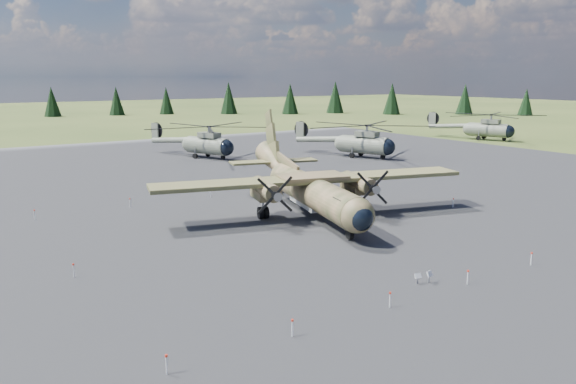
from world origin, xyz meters
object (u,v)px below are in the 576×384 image
helicopter_near (207,135)px  helicopter_mid (364,134)px  helicopter_far (488,122)px  transport_plane (308,185)px

helicopter_near → helicopter_mid: 22.76m
helicopter_mid → helicopter_far: size_ratio=1.01×
helicopter_mid → helicopter_far: (34.74, 5.13, -0.01)m
transport_plane → helicopter_mid: (26.45, 23.42, 0.90)m
transport_plane → helicopter_near: 36.23m
transport_plane → helicopter_far: 67.53m
transport_plane → helicopter_far: (61.19, 28.56, 0.89)m
transport_plane → helicopter_near: transport_plane is taller
transport_plane → helicopter_mid: 35.34m
helicopter_mid → transport_plane: bearing=-159.7°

